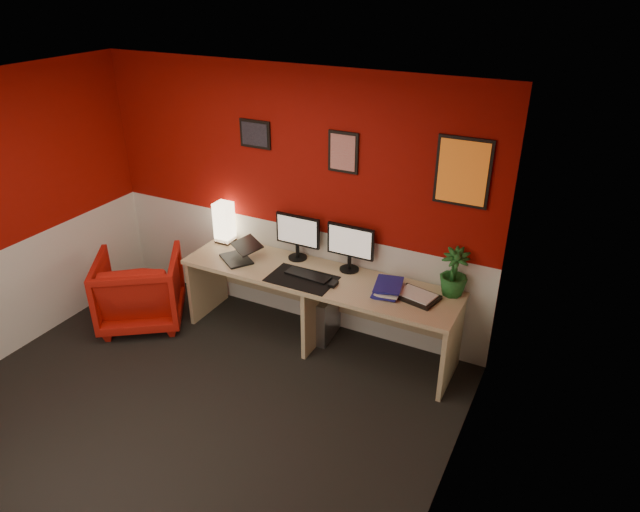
{
  "coord_description": "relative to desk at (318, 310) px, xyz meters",
  "views": [
    {
      "loc": [
        2.54,
        -2.61,
        3.23
      ],
      "look_at": [
        0.6,
        1.21,
        1.05
      ],
      "focal_mm": 32.1,
      "sensor_mm": 36.0,
      "label": 1
    }
  ],
  "objects": [
    {
      "name": "mouse",
      "position": [
        0.21,
        -0.1,
        0.39
      ],
      "size": [
        0.06,
        0.1,
        0.03
      ],
      "primitive_type": "cube",
      "rotation": [
        0.0,
        0.0,
        -0.02
      ],
      "color": "black",
      "rests_on": "desk_mat"
    },
    {
      "name": "wall_back",
      "position": [
        -0.47,
        0.34,
        0.89
      ],
      "size": [
        4.0,
        0.01,
        2.5
      ],
      "primitive_type": "cube",
      "color": "maroon",
      "rests_on": "ground"
    },
    {
      "name": "potted_plant",
      "position": [
        1.16,
        0.23,
        0.58
      ],
      "size": [
        0.26,
        0.26,
        0.42
      ],
      "primitive_type": "imported",
      "rotation": [
        0.0,
        0.0,
        0.13
      ],
      "color": "#19591E",
      "rests_on": "desk"
    },
    {
      "name": "keyboard",
      "position": [
        -0.07,
        -0.06,
        0.38
      ],
      "size": [
        0.43,
        0.17,
        0.02
      ],
      "primitive_type": "cube",
      "rotation": [
        0.0,
        0.0,
        -0.07
      ],
      "color": "black",
      "rests_on": "desk_mat"
    },
    {
      "name": "zen_tray",
      "position": [
        0.92,
        0.03,
        0.38
      ],
      "size": [
        0.4,
        0.32,
        0.03
      ],
      "primitive_type": "cube",
      "rotation": [
        0.0,
        0.0,
        -0.22
      ],
      "color": "black",
      "rests_on": "desk"
    },
    {
      "name": "pc_tower",
      "position": [
        -0.01,
        0.15,
        -0.14
      ],
      "size": [
        0.23,
        0.46,
        0.45
      ],
      "primitive_type": "cube",
      "rotation": [
        0.0,
        0.0,
        0.07
      ],
      "color": "#99999E",
      "rests_on": "ground"
    },
    {
      "name": "art_right",
      "position": [
        1.12,
        0.33,
        1.42
      ],
      "size": [
        0.44,
        0.02,
        0.56
      ],
      "primitive_type": "cube",
      "color": "orange",
      "rests_on": "wall_back"
    },
    {
      "name": "monitor_right",
      "position": [
        0.21,
        0.23,
        0.66
      ],
      "size": [
        0.45,
        0.06,
        0.58
      ],
      "primitive_type": "cube",
      "color": "black",
      "rests_on": "desk"
    },
    {
      "name": "book_middle",
      "position": [
        0.59,
        -0.01,
        0.4
      ],
      "size": [
        0.22,
        0.29,
        0.02
      ],
      "primitive_type": "imported",
      "rotation": [
        0.0,
        0.0,
        0.07
      ],
      "color": "silver",
      "rests_on": "book_bottom"
    },
    {
      "name": "ground",
      "position": [
        -0.47,
        -1.41,
        -0.36
      ],
      "size": [
        4.0,
        3.5,
        0.01
      ],
      "primitive_type": "cube",
      "color": "black",
      "rests_on": "ground"
    },
    {
      "name": "ceiling",
      "position": [
        -0.47,
        -1.41,
        2.13
      ],
      "size": [
        4.0,
        3.5,
        0.01
      ],
      "primitive_type": "cube",
      "color": "white",
      "rests_on": "ground"
    },
    {
      "name": "monitor_left",
      "position": [
        -0.33,
        0.22,
        0.66
      ],
      "size": [
        0.45,
        0.06,
        0.58
      ],
      "primitive_type": "cube",
      "color": "black",
      "rests_on": "desk"
    },
    {
      "name": "laptop",
      "position": [
        -0.83,
        -0.07,
        0.47
      ],
      "size": [
        0.4,
        0.38,
        0.22
      ],
      "primitive_type": "cube",
      "rotation": [
        0.0,
        0.0,
        -0.61
      ],
      "color": "black",
      "rests_on": "desk"
    },
    {
      "name": "art_left",
      "position": [
        -0.81,
        0.33,
        1.49
      ],
      "size": [
        0.32,
        0.02,
        0.26
      ],
      "primitive_type": "cube",
      "color": "black",
      "rests_on": "wall_back"
    },
    {
      "name": "shoji_lamp",
      "position": [
        -1.16,
        0.21,
        0.56
      ],
      "size": [
        0.16,
        0.16,
        0.4
      ],
      "primitive_type": "cube",
      "color": "#FFE5B2",
      "rests_on": "desk"
    },
    {
      "name": "wall_right",
      "position": [
        1.53,
        -1.41,
        0.89
      ],
      "size": [
        0.01,
        3.5,
        2.5
      ],
      "primitive_type": "cube",
      "color": "maroon",
      "rests_on": "ground"
    },
    {
      "name": "desk_mat",
      "position": [
        -0.1,
        -0.12,
        0.37
      ],
      "size": [
        0.6,
        0.38,
        0.01
      ],
      "primitive_type": "cube",
      "color": "black",
      "rests_on": "desk"
    },
    {
      "name": "desk",
      "position": [
        0.0,
        0.0,
        0.0
      ],
      "size": [
        2.6,
        0.65,
        0.73
      ],
      "primitive_type": "cube",
      "color": "tan",
      "rests_on": "ground"
    },
    {
      "name": "wainscot_left",
      "position": [
        -2.47,
        -1.41,
        0.14
      ],
      "size": [
        0.01,
        3.5,
        1.0
      ],
      "primitive_type": "cube",
      "color": "silver",
      "rests_on": "ground"
    },
    {
      "name": "wainscot_back",
      "position": [
        -0.47,
        0.34,
        0.14
      ],
      "size": [
        4.0,
        0.01,
        1.0
      ],
      "primitive_type": "cube",
      "color": "silver",
      "rests_on": "ground"
    },
    {
      "name": "book_top",
      "position": [
        0.56,
        0.0,
        0.43
      ],
      "size": [
        0.29,
        0.35,
        0.03
      ],
      "primitive_type": "imported",
      "rotation": [
        0.0,
        0.0,
        0.21
      ],
      "color": "navy",
      "rests_on": "book_middle"
    },
    {
      "name": "art_center",
      "position": [
        0.08,
        0.33,
        1.44
      ],
      "size": [
        0.28,
        0.02,
        0.36
      ],
      "primitive_type": "cube",
      "color": "red",
      "rests_on": "wall_back"
    },
    {
      "name": "book_bottom",
      "position": [
        0.56,
        -0.01,
        0.38
      ],
      "size": [
        0.25,
        0.32,
        0.03
      ],
      "primitive_type": "imported",
      "rotation": [
        0.0,
        0.0,
        0.11
      ],
      "color": "navy",
      "rests_on": "desk"
    },
    {
      "name": "armchair",
      "position": [
        -1.75,
        -0.46,
        -0.0
      ],
      "size": [
        1.1,
        1.1,
        0.73
      ],
      "primitive_type": "imported",
      "rotation": [
        0.0,
        0.0,
        3.75
      ],
      "color": "#BD1308",
      "rests_on": "ground"
    },
    {
      "name": "wainscot_right",
      "position": [
        1.52,
        -1.41,
        0.14
      ],
      "size": [
        0.01,
        3.5,
        1.0
      ],
      "primitive_type": "cube",
      "color": "silver",
      "rests_on": "ground"
    }
  ]
}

